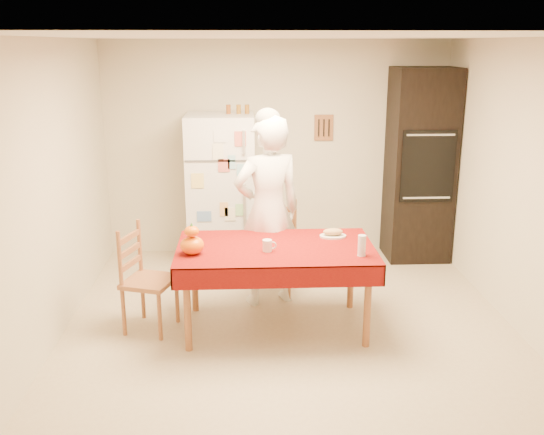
{
  "coord_description": "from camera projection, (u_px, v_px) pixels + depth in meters",
  "views": [
    {
      "loc": [
        -0.4,
        -4.82,
        2.45
      ],
      "look_at": [
        -0.15,
        0.2,
        1.0
      ],
      "focal_mm": 40.0,
      "sensor_mm": 36.0,
      "label": 1
    }
  ],
  "objects": [
    {
      "name": "spice_jar_mid",
      "position": [
        239.0,
        109.0,
        6.67
      ],
      "size": [
        0.05,
        0.05,
        0.1
      ],
      "primitive_type": "cylinder",
      "color": "#8A5C19",
      "rests_on": "refrigerator"
    },
    {
      "name": "chair_far",
      "position": [
        275.0,
        244.0,
        6.1
      ],
      "size": [
        0.5,
        0.49,
        0.95
      ],
      "rotation": [
        0.0,
        0.0,
        -0.24
      ],
      "color": "brown",
      "rests_on": "floor"
    },
    {
      "name": "seated_woman",
      "position": [
        268.0,
        212.0,
        5.73
      ],
      "size": [
        0.77,
        0.63,
        1.83
      ],
      "primitive_type": "imported",
      "rotation": [
        0.0,
        0.0,
        3.46
      ],
      "color": "white",
      "rests_on": "floor"
    },
    {
      "name": "pumpkin_lower",
      "position": [
        192.0,
        245.0,
        5.02
      ],
      "size": [
        0.2,
        0.2,
        0.15
      ],
      "primitive_type": "ellipsoid",
      "color": "#C75404",
      "rests_on": "dining_table"
    },
    {
      "name": "refrigerator",
      "position": [
        221.0,
        190.0,
        6.86
      ],
      "size": [
        0.75,
        0.74,
        1.7
      ],
      "color": "white",
      "rests_on": "floor"
    },
    {
      "name": "bread_loaf",
      "position": [
        333.0,
        232.0,
        5.46
      ],
      "size": [
        0.18,
        0.1,
        0.06
      ],
      "primitive_type": "ellipsoid",
      "color": "tan",
      "rests_on": "bread_plate"
    },
    {
      "name": "spice_jar_left",
      "position": [
        228.0,
        109.0,
        6.67
      ],
      "size": [
        0.05,
        0.05,
        0.1
      ],
      "primitive_type": "cylinder",
      "color": "brown",
      "rests_on": "refrigerator"
    },
    {
      "name": "wine_glass",
      "position": [
        362.0,
        245.0,
        4.98
      ],
      "size": [
        0.07,
        0.07,
        0.18
      ],
      "primitive_type": "cylinder",
      "color": "silver",
      "rests_on": "dining_table"
    },
    {
      "name": "floor",
      "position": [
        291.0,
        333.0,
        5.33
      ],
      "size": [
        4.5,
        4.5,
        0.0
      ],
      "primitive_type": "plane",
      "color": "tan",
      "rests_on": "ground"
    },
    {
      "name": "bread_plate",
      "position": [
        333.0,
        236.0,
        5.48
      ],
      "size": [
        0.24,
        0.24,
        0.02
      ],
      "primitive_type": "cylinder",
      "color": "silver",
      "rests_on": "dining_table"
    },
    {
      "name": "pumpkin_upper",
      "position": [
        192.0,
        231.0,
        4.99
      ],
      "size": [
        0.12,
        0.12,
        0.09
      ],
      "primitive_type": "ellipsoid",
      "color": "red",
      "rests_on": "pumpkin_lower"
    },
    {
      "name": "coffee_mug",
      "position": [
        267.0,
        246.0,
        5.09
      ],
      "size": [
        0.08,
        0.08,
        0.1
      ],
      "primitive_type": "cylinder",
      "color": "silver",
      "rests_on": "dining_table"
    },
    {
      "name": "room_shell",
      "position": [
        292.0,
        150.0,
        4.88
      ],
      "size": [
        4.02,
        4.52,
        2.51
      ],
      "color": "beige",
      "rests_on": "ground"
    },
    {
      "name": "chair_left",
      "position": [
        142.0,
        274.0,
        5.28
      ],
      "size": [
        0.51,
        0.52,
        0.95
      ],
      "rotation": [
        0.0,
        0.0,
        1.26
      ],
      "color": "brown",
      "rests_on": "floor"
    },
    {
      "name": "spice_jar_right",
      "position": [
        247.0,
        109.0,
        6.68
      ],
      "size": [
        0.05,
        0.05,
        0.1
      ],
      "primitive_type": "cylinder",
      "color": "brown",
      "rests_on": "refrigerator"
    },
    {
      "name": "oven_cabinet",
      "position": [
        420.0,
        165.0,
        6.95
      ],
      "size": [
        0.7,
        0.62,
        2.2
      ],
      "color": "black",
      "rests_on": "floor"
    },
    {
      "name": "dining_table",
      "position": [
        276.0,
        254.0,
        5.24
      ],
      "size": [
        1.7,
        1.0,
        0.76
      ],
      "color": "brown",
      "rests_on": "floor"
    }
  ]
}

